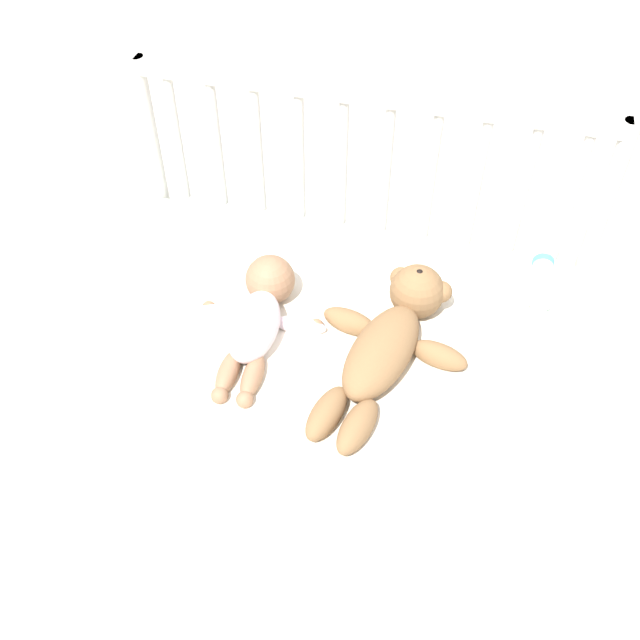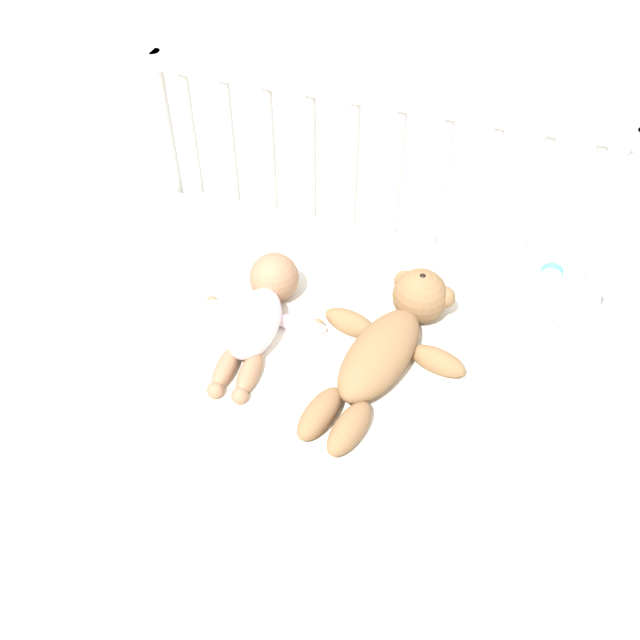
{
  "view_description": "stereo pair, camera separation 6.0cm",
  "coord_description": "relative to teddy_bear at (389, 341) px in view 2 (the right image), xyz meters",
  "views": [
    {
      "loc": [
        0.25,
        -0.94,
        1.6
      ],
      "look_at": [
        0.0,
        -0.01,
        0.6
      ],
      "focal_mm": 40.0,
      "sensor_mm": 36.0,
      "label": 1
    },
    {
      "loc": [
        0.3,
        -0.93,
        1.6
      ],
      "look_at": [
        0.0,
        -0.01,
        0.6
      ],
      "focal_mm": 40.0,
      "sensor_mm": 36.0,
      "label": 2
    }
  ],
  "objects": [
    {
      "name": "blanket",
      "position": [
        -0.12,
        -0.04,
        -0.04
      ],
      "size": [
        0.75,
        0.53,
        0.01
      ],
      "color": "silver",
      "rests_on": "crib_mattress"
    },
    {
      "name": "crib_rail",
      "position": [
        -0.14,
        0.38,
        0.04
      ],
      "size": [
        1.06,
        0.04,
        0.89
      ],
      "color": "beige",
      "rests_on": "ground_plane"
    },
    {
      "name": "baby",
      "position": [
        -0.27,
        -0.0,
        -0.0
      ],
      "size": [
        0.27,
        0.36,
        0.1
      ],
      "color": "white",
      "rests_on": "crib_mattress"
    },
    {
      "name": "ground_plane",
      "position": [
        -0.14,
        0.01,
        -0.58
      ],
      "size": [
        12.0,
        12.0,
        0.0
      ],
      "primitive_type": "plane",
      "color": "silver"
    },
    {
      "name": "teddy_bear",
      "position": [
        0.0,
        0.0,
        0.0
      ],
      "size": [
        0.31,
        0.46,
        0.11
      ],
      "color": "olive",
      "rests_on": "crib_mattress"
    },
    {
      "name": "baby_bottle",
      "position": [
        0.28,
        0.27,
        -0.02
      ],
      "size": [
        0.05,
        0.16,
        0.05
      ],
      "color": "#F4E5CC",
      "rests_on": "crib_mattress"
    },
    {
      "name": "crib_mattress",
      "position": [
        -0.14,
        0.01,
        -0.31
      ],
      "size": [
        1.06,
        0.69,
        0.54
      ],
      "color": "silver",
      "rests_on": "ground_plane"
    }
  ]
}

